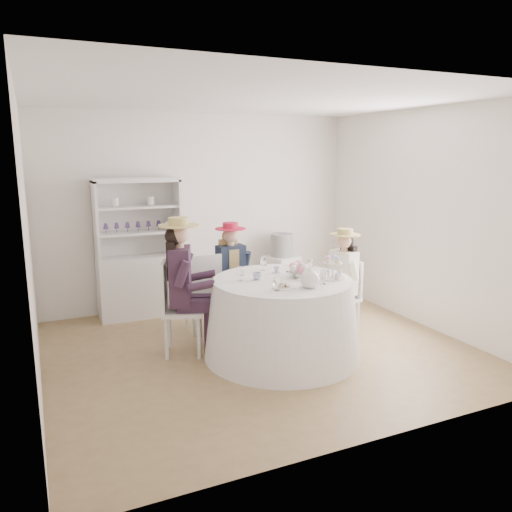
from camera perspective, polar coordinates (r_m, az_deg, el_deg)
name	(u,v)px	position (r m, az deg, el deg)	size (l,w,h in m)	color
ground	(260,349)	(5.67, 0.42, -10.63)	(4.50, 4.50, 0.00)	olive
ceiling	(260,98)	(5.28, 0.47, 17.61)	(4.50, 4.50, 0.00)	white
wall_back	(201,211)	(7.16, -6.29, 5.15)	(4.50, 4.50, 0.00)	white
wall_front	(378,269)	(3.62, 13.79, -1.46)	(4.50, 4.50, 0.00)	white
wall_left	(29,246)	(4.84, -24.56, 1.05)	(4.50, 4.50, 0.00)	white
wall_right	(424,219)	(6.57, 18.61, 4.03)	(4.50, 4.50, 0.00)	white
tea_table	(282,318)	(5.39, 3.00, -7.06)	(1.68, 1.68, 0.85)	white
hutch	(140,268)	(6.82, -13.12, -1.33)	(1.11, 0.46, 1.84)	silver
side_table	(281,278)	(7.48, 2.90, -2.48)	(0.42, 0.42, 0.66)	silver
hatbox	(282,245)	(7.37, 2.93, 1.26)	(0.34, 0.34, 0.34)	black
guest_left	(183,278)	(5.38, -8.38, -2.53)	(0.62, 0.57, 1.50)	silver
guest_mid	(232,269)	(6.16, -2.82, -1.49)	(0.48, 0.50, 1.33)	silver
guest_right	(342,274)	(6.11, 9.83, -2.09)	(0.51, 0.48, 1.28)	silver
spare_chair	(204,290)	(6.06, -6.00, -3.94)	(0.41, 0.41, 0.99)	silver
teacup_a	(257,277)	(5.22, 0.13, -2.39)	(0.09, 0.09, 0.07)	white
teacup_b	(277,270)	(5.53, 2.36, -1.63)	(0.07, 0.07, 0.06)	white
teacup_c	(294,270)	(5.53, 4.41, -1.65)	(0.08, 0.08, 0.06)	white
flower_bowl	(300,275)	(5.34, 5.09, -2.20)	(0.23, 0.23, 0.06)	white
flower_arrangement	(300,268)	(5.35, 5.04, -1.40)	(0.20, 0.20, 0.08)	pink
table_teapot	(310,279)	(4.94, 6.17, -2.64)	(0.27, 0.19, 0.20)	white
sandwich_plate	(284,286)	(4.93, 3.21, -3.49)	(0.23, 0.23, 0.05)	white
cupcake_stand	(333,270)	(5.33, 8.76, -1.63)	(0.26, 0.26, 0.25)	white
stemware_set	(283,272)	(5.25, 3.06, -1.87)	(0.94, 0.91, 0.15)	white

